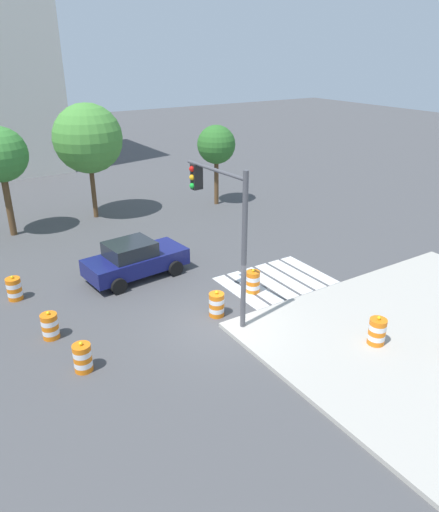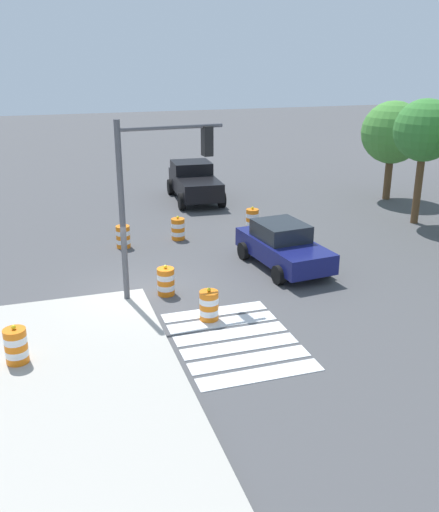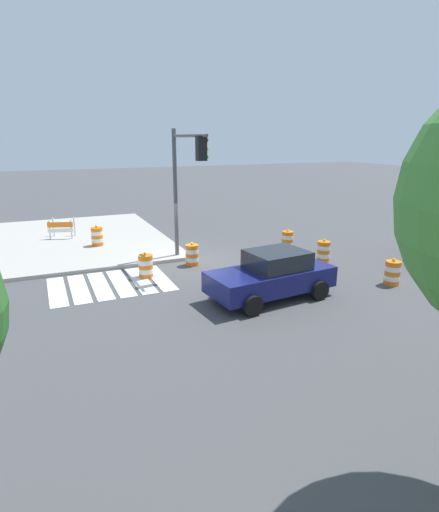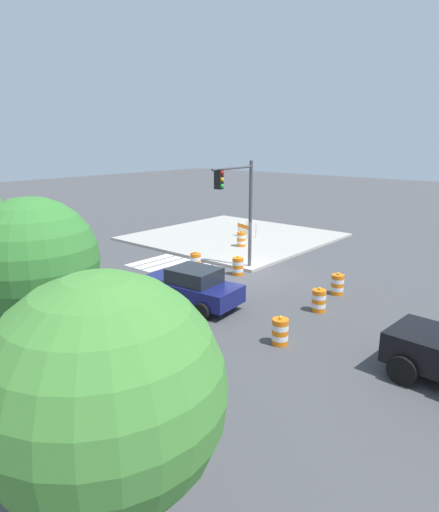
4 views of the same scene
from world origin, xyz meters
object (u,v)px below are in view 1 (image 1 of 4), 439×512
at_px(street_tree_streetside_far, 216,145).
at_px(sports_car, 135,259).
at_px(traffic_barrel_median_near, 14,289).
at_px(traffic_barrel_median_far, 217,305).
at_px(traffic_barrel_near_corner, 83,358).
at_px(street_tree_corner_lot, 0,155).
at_px(traffic_light_pole, 223,215).
at_px(traffic_barrel_crosswalk_end, 50,326).
at_px(street_tree_streetside_near, 88,139).
at_px(traffic_barrel_on_sidewalk, 377,331).
at_px(traffic_barrel_far_curb, 253,282).

bearing_deg(street_tree_streetside_far, sports_car, -140.55).
relative_size(traffic_barrel_median_near, traffic_barrel_median_far, 1.00).
bearing_deg(traffic_barrel_near_corner, street_tree_corner_lot, 87.49).
bearing_deg(traffic_light_pole, traffic_barrel_crosswalk_end, 161.05).
relative_size(street_tree_streetside_near, street_tree_corner_lot, 1.14).
height_order(traffic_barrel_median_near, street_tree_streetside_far, street_tree_streetside_far).
relative_size(traffic_barrel_on_sidewalk, street_tree_streetside_near, 0.16).
bearing_deg(traffic_barrel_on_sidewalk, traffic_light_pole, 125.92).
height_order(traffic_barrel_crosswalk_end, street_tree_streetside_near, street_tree_streetside_near).
height_order(traffic_barrel_far_curb, traffic_barrel_on_sidewalk, traffic_barrel_on_sidewalk).
bearing_deg(sports_car, traffic_barrel_median_far, -75.61).
bearing_deg(street_tree_streetside_far, traffic_barrel_far_curb, -115.19).
distance_m(sports_car, traffic_barrel_far_curb, 5.14).
distance_m(traffic_barrel_far_curb, street_tree_streetside_far, 12.39).
relative_size(sports_car, traffic_barrel_median_far, 4.37).
xyz_separation_m(traffic_barrel_median_near, street_tree_corner_lot, (1.40, 7.48, 3.72)).
relative_size(traffic_barrel_far_curb, street_tree_streetside_far, 0.21).
height_order(sports_car, traffic_light_pole, traffic_light_pole).
xyz_separation_m(traffic_barrel_crosswalk_end, street_tree_corner_lot, (0.94, 10.99, 3.72)).
height_order(street_tree_streetside_near, street_tree_streetside_far, street_tree_streetside_near).
bearing_deg(street_tree_streetside_far, street_tree_streetside_near, 167.52).
height_order(traffic_barrel_crosswalk_end, traffic_light_pole, traffic_light_pole).
relative_size(traffic_barrel_near_corner, street_tree_streetside_near, 0.16).
xyz_separation_m(traffic_barrel_median_near, street_tree_streetside_far, (13.28, 6.33, 3.20)).
relative_size(traffic_barrel_crosswalk_end, traffic_barrel_far_curb, 1.00).
bearing_deg(street_tree_streetside_near, traffic_barrel_near_corner, -110.69).
bearing_deg(street_tree_corner_lot, street_tree_streetside_far, -5.51).
distance_m(sports_car, street_tree_streetside_far, 11.36).
relative_size(traffic_barrel_near_corner, traffic_barrel_on_sidewalk, 1.00).
distance_m(traffic_barrel_on_sidewalk, traffic_light_pole, 6.31).
bearing_deg(traffic_barrel_median_near, traffic_barrel_near_corner, -82.11).
distance_m(traffic_barrel_near_corner, traffic_barrel_far_curb, 7.50).
bearing_deg(street_tree_streetside_far, traffic_barrel_median_near, -154.50).
height_order(traffic_barrel_median_near, street_tree_streetside_near, street_tree_streetside_near).
bearing_deg(traffic_barrel_on_sidewalk, traffic_barrel_far_curb, 101.69).
xyz_separation_m(sports_car, traffic_barrel_near_corner, (-3.97, -5.21, -0.36)).
distance_m(traffic_barrel_crosswalk_end, traffic_light_pole, 6.93).
distance_m(traffic_barrel_median_far, street_tree_streetside_far, 14.09).
height_order(traffic_barrel_median_near, traffic_barrel_far_curb, same).
relative_size(sports_car, street_tree_streetside_near, 0.70).
relative_size(traffic_barrel_median_near, traffic_barrel_on_sidewalk, 1.00).
relative_size(traffic_barrel_near_corner, street_tree_streetside_far, 0.21).
bearing_deg(traffic_barrel_median_near, traffic_barrel_far_curb, -28.79).
relative_size(traffic_barrel_median_near, street_tree_corner_lot, 0.18).
height_order(traffic_barrel_median_far, traffic_barrel_far_curb, same).
xyz_separation_m(traffic_barrel_crosswalk_end, traffic_light_pole, (5.68, -1.95, 3.46)).
height_order(traffic_light_pole, street_tree_streetside_far, traffic_light_pole).
distance_m(sports_car, traffic_barrel_median_far, 4.79).
bearing_deg(street_tree_streetside_far, street_tree_corner_lot, 174.49).
height_order(traffic_barrel_crosswalk_end, traffic_barrel_median_far, same).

